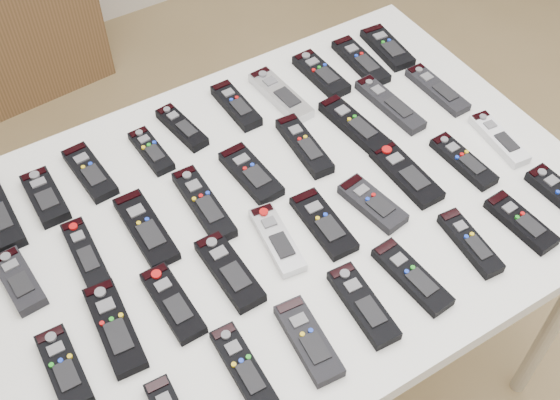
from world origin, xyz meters
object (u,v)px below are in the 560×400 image
remote_7 (321,74)px  remote_13 (204,204)px  remote_12 (146,229)px  remote_31 (244,368)px  remote_3 (151,151)px  remote_8 (361,61)px  remote_6 (281,95)px  remote_1 (45,197)px  remote_27 (463,161)px  remote_32 (309,340)px  remote_2 (90,172)px  remote_4 (182,128)px  remote_23 (277,240)px  remote_35 (470,243)px  remote_14 (251,174)px  remote_28 (499,139)px  remote_34 (412,277)px  remote_18 (437,90)px  remote_15 (304,146)px  remote_22 (229,271)px  remote_11 (85,254)px  remote_24 (323,223)px  remote_21 (173,303)px  remote_36 (521,222)px  remote_19 (64,368)px  remote_5 (236,106)px  remote_16 (354,125)px  table (280,224)px  remote_33 (363,305)px  remote_10 (19,281)px  remote_26 (406,174)px  remote_20 (115,327)px  remote_25 (372,204)px  remote_9 (387,47)px  remote_17 (390,104)px

remote_7 → remote_13: size_ratio=0.83×
remote_12 → remote_31: (0.02, -0.36, 0.00)m
remote_3 → remote_8: bearing=-1.7°
remote_8 → remote_31: size_ratio=1.06×
remote_6 → remote_1: bearing=177.0°
remote_27 → remote_32: 0.55m
remote_2 → remote_27: size_ratio=1.00×
remote_4 → remote_31: size_ratio=0.87×
remote_23 → remote_35: 0.37m
remote_2 → remote_14: 0.34m
remote_4 → remote_28: remote_4 is taller
remote_34 → remote_18: bearing=40.7°
remote_27 → remote_28: same height
remote_15 → remote_22: 0.36m
remote_11 → remote_24: remote_11 is taller
remote_15 → remote_21: (-0.42, -0.21, -0.00)m
remote_11 → remote_27: (0.78, -0.20, -0.00)m
remote_34 → remote_36: 0.27m
remote_6 → remote_19: bearing=-153.7°
remote_22 → remote_27: bearing=-2.2°
remote_6 → remote_11: 0.59m
remote_4 → remote_24: 0.41m
remote_27 → remote_19: bearing=178.4°
remote_22 → remote_5: bearing=58.3°
remote_16 → remote_22: bearing=-160.2°
remote_16 → remote_21: remote_16 is taller
remote_19 → remote_34: bearing=-13.1°
table → remote_14: bearing=95.8°
remote_8 → remote_33: size_ratio=1.05×
remote_34 → remote_13: bearing=120.3°
remote_10 → remote_24: size_ratio=0.85×
remote_3 → remote_36: size_ratio=0.90×
remote_32 → remote_26: bearing=34.5°
remote_1 → remote_13: 0.33m
table → remote_20: size_ratio=6.52×
remote_22 → remote_4: bearing=75.4°
remote_10 → remote_32: size_ratio=0.86×
remote_3 → remote_26: 0.55m
remote_15 → remote_35: 0.41m
remote_14 → remote_11: bearing=178.5°
remote_25 → remote_36: (0.22, -0.19, -0.00)m
remote_9 → remote_10: (-1.00, -0.19, 0.00)m
remote_8 → remote_11: remote_11 is taller
remote_4 → remote_9: remote_4 is taller
remote_11 → remote_19: size_ratio=1.07×
remote_16 → remote_17: size_ratio=0.96×
remote_17 → remote_8: bearing=74.4°
remote_33 → remote_32: bearing=-172.4°
remote_19 → remote_8: bearing=25.3°
remote_15 → remote_17: remote_15 is taller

